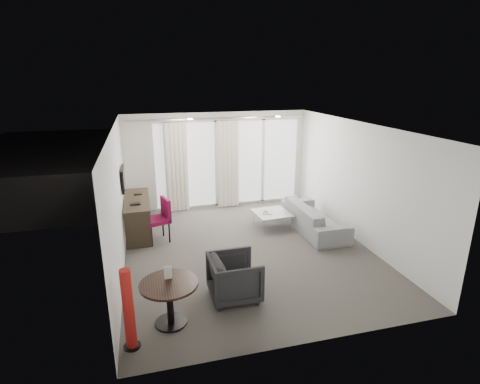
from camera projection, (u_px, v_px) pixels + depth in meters
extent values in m
cube|color=#49453F|center=(247.00, 250.00, 7.92)|extent=(5.00, 6.00, 0.00)
cube|color=white|center=(248.00, 126.00, 7.15)|extent=(5.00, 6.00, 0.00)
cube|color=silver|center=(118.00, 201.00, 6.92)|extent=(0.00, 6.00, 2.60)
cube|color=silver|center=(358.00, 182.00, 8.14)|extent=(0.00, 6.00, 2.60)
cube|color=silver|center=(312.00, 258.00, 4.77)|extent=(5.00, 0.00, 2.60)
cylinder|color=#FFE0B2|center=(190.00, 119.00, 8.41)|extent=(0.12, 0.12, 0.02)
cylinder|color=#FFE0B2|center=(278.00, 117.00, 8.92)|extent=(0.12, 0.12, 0.02)
cylinder|color=#A71A16|center=(129.00, 310.00, 4.91)|extent=(0.31, 0.31, 1.17)
imported|color=black|center=(235.00, 277.00, 6.12)|extent=(0.82, 0.80, 0.74)
imported|color=gray|center=(314.00, 217.00, 8.86)|extent=(0.85, 2.18, 0.64)
cube|color=#4D4D50|center=(218.00, 191.00, 12.17)|extent=(5.60, 3.00, 0.12)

